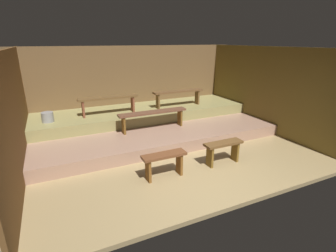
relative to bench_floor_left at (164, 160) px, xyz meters
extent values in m
cube|color=#A08759|center=(0.67, 1.47, -0.39)|extent=(6.93, 5.51, 0.08)
cube|color=brown|center=(0.67, 3.85, 0.81)|extent=(6.93, 0.06, 2.32)
cube|color=brown|center=(-2.42, 1.47, 0.81)|extent=(0.06, 5.51, 2.32)
cube|color=brown|center=(3.77, 1.47, 0.81)|extent=(0.06, 5.51, 2.32)
cube|color=#A37C65|center=(0.67, 2.30, -0.21)|extent=(6.13, 3.05, 0.28)
cube|color=#958D54|center=(0.67, 3.00, 0.07)|extent=(6.13, 1.65, 0.28)
cube|color=brown|center=(0.00, 0.00, 0.11)|extent=(0.85, 0.25, 0.05)
cube|color=brown|center=(-0.32, 0.00, -0.13)|extent=(0.05, 0.20, 0.43)
cube|color=brown|center=(0.32, 0.00, -0.13)|extent=(0.05, 0.20, 0.43)
cube|color=brown|center=(1.35, 0.00, 0.11)|extent=(0.85, 0.25, 0.05)
cube|color=brown|center=(1.03, 0.00, -0.13)|extent=(0.05, 0.20, 0.43)
cube|color=brown|center=(1.67, 0.00, -0.13)|extent=(0.05, 0.20, 0.43)
cube|color=brown|center=(0.54, 1.90, 0.39)|extent=(1.80, 0.25, 0.05)
cube|color=brown|center=(-0.24, 1.90, 0.15)|extent=(0.05, 0.20, 0.43)
cube|color=brown|center=(1.32, 1.90, 0.15)|extent=(0.05, 0.20, 0.43)
cube|color=brown|center=(-0.38, 2.80, 0.67)|extent=(1.58, 0.25, 0.05)
cube|color=brown|center=(-1.05, 2.80, 0.43)|extent=(0.05, 0.20, 0.43)
cube|color=brown|center=(0.29, 2.80, 0.43)|extent=(0.05, 0.20, 0.43)
cube|color=brown|center=(1.73, 2.80, 0.67)|extent=(1.58, 0.25, 0.05)
cube|color=brown|center=(1.06, 2.80, 0.43)|extent=(0.05, 0.20, 0.43)
cube|color=brown|center=(2.40, 2.80, 0.43)|extent=(0.05, 0.20, 0.43)
cylinder|color=gray|center=(-1.90, 2.76, 0.33)|extent=(0.28, 0.28, 0.24)
camera|label=1|loc=(-1.75, -3.92, 2.14)|focal=27.22mm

